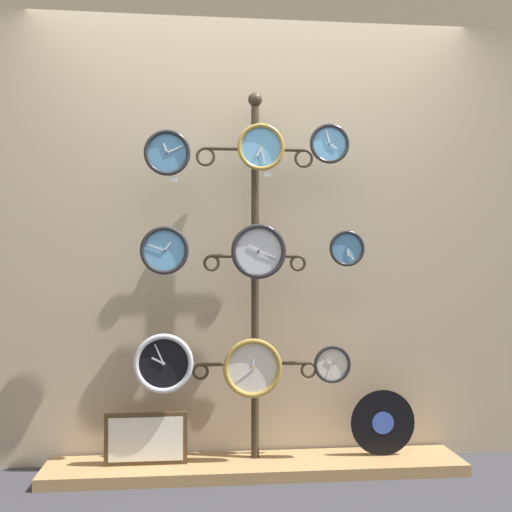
% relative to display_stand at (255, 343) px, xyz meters
% --- Properties ---
extents(ground_plane, '(12.00, 12.00, 0.00)m').
position_rel_display_stand_xyz_m(ground_plane, '(0.00, -0.41, -0.67)').
color(ground_plane, '#333338').
extents(shop_wall, '(4.40, 0.04, 2.80)m').
position_rel_display_stand_xyz_m(shop_wall, '(0.00, 0.16, 0.73)').
color(shop_wall, tan).
rests_on(shop_wall, ground_plane).
extents(low_shelf, '(2.20, 0.36, 0.06)m').
position_rel_display_stand_xyz_m(low_shelf, '(0.00, -0.06, -0.64)').
color(low_shelf, '#9E7A4C').
rests_on(low_shelf, ground_plane).
extents(display_stand, '(0.68, 0.43, 2.03)m').
position_rel_display_stand_xyz_m(display_stand, '(0.00, 0.00, 0.00)').
color(display_stand, '#382D1E').
rests_on(display_stand, ground_plane).
extents(clock_top_left, '(0.24, 0.04, 0.24)m').
position_rel_display_stand_xyz_m(clock_top_left, '(-0.47, -0.09, 1.00)').
color(clock_top_left, '#4C84B2').
extents(clock_top_center, '(0.25, 0.04, 0.25)m').
position_rel_display_stand_xyz_m(clock_top_center, '(0.02, -0.08, 1.05)').
color(clock_top_center, '#60A8DB').
extents(clock_top_right, '(0.22, 0.04, 0.22)m').
position_rel_display_stand_xyz_m(clock_top_right, '(0.39, -0.08, 1.07)').
color(clock_top_right, '#60A8DB').
extents(clock_middle_left, '(0.25, 0.04, 0.25)m').
position_rel_display_stand_xyz_m(clock_middle_left, '(-0.48, -0.09, 0.50)').
color(clock_middle_left, '#60A8DB').
extents(clock_middle_center, '(0.29, 0.04, 0.29)m').
position_rel_display_stand_xyz_m(clock_middle_center, '(0.01, -0.09, 0.49)').
color(clock_middle_center, silver).
extents(clock_middle_right, '(0.19, 0.04, 0.19)m').
position_rel_display_stand_xyz_m(clock_middle_right, '(0.48, -0.09, 0.51)').
color(clock_middle_right, '#4C84B2').
extents(clock_bottom_left, '(0.31, 0.04, 0.31)m').
position_rel_display_stand_xyz_m(clock_bottom_left, '(-0.48, -0.11, -0.08)').
color(clock_bottom_left, black).
extents(clock_bottom_center, '(0.31, 0.04, 0.31)m').
position_rel_display_stand_xyz_m(clock_bottom_center, '(-0.02, -0.10, -0.12)').
color(clock_bottom_center, silver).
extents(clock_bottom_right, '(0.20, 0.04, 0.20)m').
position_rel_display_stand_xyz_m(clock_bottom_right, '(0.40, -0.09, -0.11)').
color(clock_bottom_right, silver).
extents(vinyl_record, '(0.36, 0.01, 0.36)m').
position_rel_display_stand_xyz_m(vinyl_record, '(0.69, -0.04, -0.44)').
color(vinyl_record, black).
rests_on(vinyl_record, low_shelf).
extents(picture_frame, '(0.43, 0.02, 0.27)m').
position_rel_display_stand_xyz_m(picture_frame, '(-0.57, -0.07, -0.48)').
color(picture_frame, '#4C381E').
rests_on(picture_frame, low_shelf).
extents(price_tag_upper, '(0.04, 0.00, 0.03)m').
position_rel_display_stand_xyz_m(price_tag_upper, '(-0.44, -0.09, 0.87)').
color(price_tag_upper, white).
extents(price_tag_mid, '(0.04, 0.00, 0.03)m').
position_rel_display_stand_xyz_m(price_tag_mid, '(0.06, -0.08, 0.90)').
color(price_tag_mid, white).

